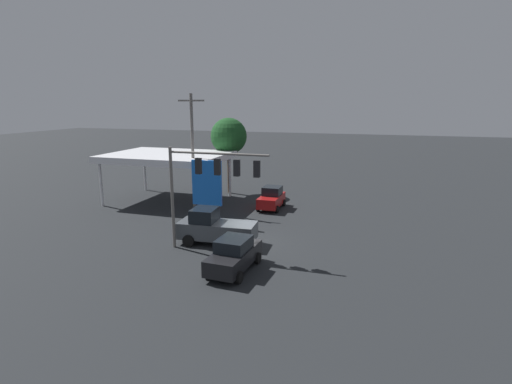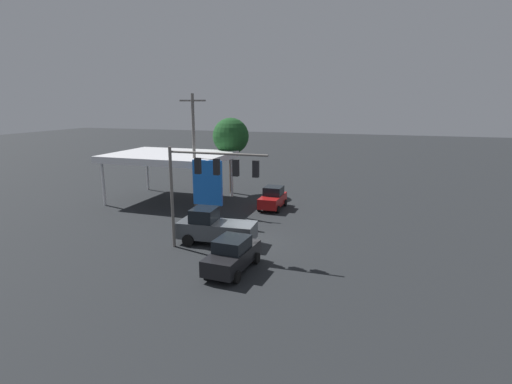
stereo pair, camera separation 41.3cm
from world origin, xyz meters
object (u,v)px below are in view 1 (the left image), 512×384
Objects in this scene: pickup_parked at (215,228)px; street_tree at (229,136)px; hatchback_crossing at (272,198)px; sedan_waiting at (234,255)px; utility_pole at (193,150)px; price_sign at (207,184)px; traffic_signal_assembly at (209,175)px.

street_tree reaches higher than pickup_parked.
sedan_waiting is (-1.52, 13.79, 0.00)m from hatchback_crossing.
hatchback_crossing is at bearing -101.09° from pickup_parked.
pickup_parked is at bearing 124.45° from utility_pole.
price_sign is at bearing -143.69° from sedan_waiting.
sedan_waiting is 0.57× the size of street_tree.
traffic_signal_assembly is 6.56m from price_sign.
street_tree is (5.88, -4.75, 4.99)m from hatchback_crossing.
hatchback_crossing is at bearing -122.74° from price_sign.
utility_pole is at bearing -50.64° from price_sign.
utility_pole is 1.29× the size of street_tree.
pickup_parked is (-2.43, 4.22, -2.04)m from price_sign.
hatchback_crossing is 0.85× the size of sedan_waiting.
street_tree is (2.19, -10.49, 2.79)m from price_sign.
pickup_parked is 0.68× the size of street_tree.
utility_pole is 1.90× the size of pickup_parked.
sedan_waiting is at bearing 6.49° from hatchback_crossing.
traffic_signal_assembly is 1.33× the size of price_sign.
traffic_signal_assembly is 12.13m from hatchback_crossing.
pickup_parked is at bearing 119.94° from price_sign.
utility_pole reaches higher than sedan_waiting.
price_sign is 11.08m from street_tree.
street_tree reaches higher than price_sign.
street_tree is at bearing -154.84° from sedan_waiting.
traffic_signal_assembly is at bearing -4.46° from hatchback_crossing.
sedan_waiting is 4.74m from pickup_parked.
price_sign is at bearing 101.79° from street_tree.
utility_pole is 8.19m from hatchback_crossing.
pickup_parked is 16.16m from street_tree.
utility_pole reaches higher than traffic_signal_assembly.
sedan_waiting is at bearing 124.96° from utility_pole.
street_tree is (-0.64, -7.04, 0.60)m from utility_pole.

